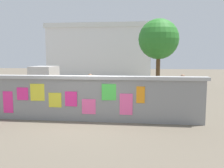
# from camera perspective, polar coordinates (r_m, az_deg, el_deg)

# --- Properties ---
(ground) EXTENTS (60.00, 60.00, 0.00)m
(ground) POSITION_cam_1_polar(r_m,az_deg,el_deg) (16.61, 0.09, -1.54)
(ground) COLOR #6B6051
(poster_wall) EXTENTS (8.51, 0.42, 1.68)m
(poster_wall) POSITION_cam_1_polar(r_m,az_deg,el_deg) (8.67, -5.88, -3.38)
(poster_wall) COLOR gray
(poster_wall) RESTS_ON ground
(auto_rickshaw_truck) EXTENTS (3.65, 1.63, 1.85)m
(auto_rickshaw_truck) POSITION_cam_1_polar(r_m,az_deg,el_deg) (13.10, -12.17, 0.07)
(auto_rickshaw_truck) COLOR black
(auto_rickshaw_truck) RESTS_ON ground
(motorcycle) EXTENTS (1.90, 0.56, 0.87)m
(motorcycle) POSITION_cam_1_polar(r_m,az_deg,el_deg) (11.68, 5.24, -2.76)
(motorcycle) COLOR black
(motorcycle) RESTS_ON ground
(bicycle_near) EXTENTS (1.70, 0.44, 0.95)m
(bicycle_near) POSITION_cam_1_polar(r_m,az_deg,el_deg) (13.42, 9.80, -2.03)
(bicycle_near) COLOR black
(bicycle_near) RESTS_ON ground
(bicycle_far) EXTENTS (1.66, 0.58, 0.95)m
(bicycle_far) POSITION_cam_1_polar(r_m,az_deg,el_deg) (13.50, 2.21, -1.89)
(bicycle_far) COLOR black
(bicycle_far) RESTS_ON ground
(person_walking) EXTENTS (0.47, 0.47, 1.62)m
(person_walking) POSITION_cam_1_polar(r_m,az_deg,el_deg) (10.48, -5.32, -0.96)
(person_walking) COLOR purple
(person_walking) RESTS_ON ground
(person_bystander) EXTENTS (0.41, 0.41, 1.62)m
(person_bystander) POSITION_cam_1_polar(r_m,az_deg,el_deg) (10.54, 16.80, -1.16)
(person_bystander) COLOR #3F994C
(person_bystander) RESTS_ON ground
(tree_roadside) EXTENTS (3.02, 3.02, 5.20)m
(tree_roadside) POSITION_cam_1_polar(r_m,az_deg,el_deg) (18.19, 11.30, 10.62)
(tree_roadside) COLOR brown
(tree_roadside) RESTS_ON ground
(building_background) EXTENTS (11.51, 4.30, 5.93)m
(building_background) POSITION_cam_1_polar(r_m,az_deg,el_deg) (26.81, -2.91, 7.97)
(building_background) COLOR white
(building_background) RESTS_ON ground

